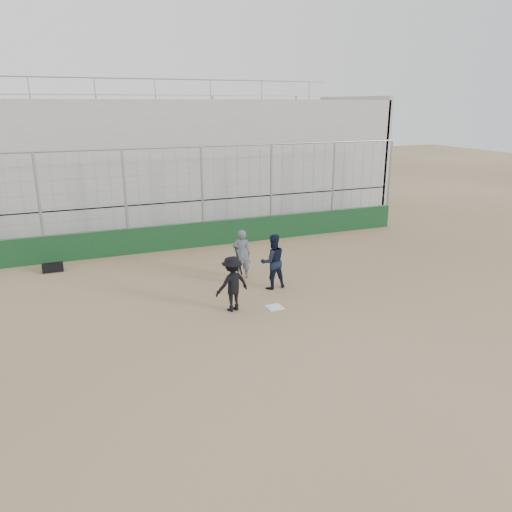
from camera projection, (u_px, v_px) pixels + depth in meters
name	position (u px, v px, depth m)	size (l,w,h in m)	color
ground	(275.00, 308.00, 14.28)	(90.00, 90.00, 0.00)	brown
home_plate	(275.00, 307.00, 14.28)	(0.44, 0.44, 0.02)	white
backstop	(203.00, 223.00, 20.19)	(18.10, 0.25, 4.04)	#103217
bleachers	(173.00, 161.00, 23.98)	(20.25, 6.70, 6.98)	#979797
batter_at_plate	(232.00, 284.00, 13.89)	(1.13, 0.84, 1.75)	black
catcher_crouched	(273.00, 271.00, 15.60)	(0.90, 0.73, 1.18)	black
umpire	(242.00, 256.00, 16.54)	(0.60, 0.39, 1.48)	#4D5662
equipment_bag	(53.00, 267.00, 17.29)	(0.69, 0.30, 0.34)	black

